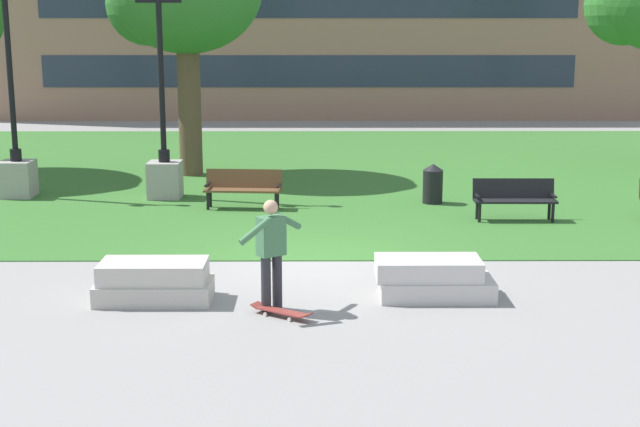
{
  "coord_description": "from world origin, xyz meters",
  "views": [
    {
      "loc": [
        0.04,
        -15.79,
        4.28
      ],
      "look_at": [
        0.12,
        -1.4,
        1.2
      ],
      "focal_mm": 50.0,
      "sensor_mm": 36.0,
      "label": 1
    }
  ],
  "objects_px": {
    "skateboard": "(281,311)",
    "park_bench_near_left": "(243,186)",
    "park_bench_near_right": "(514,197)",
    "person_skateboarder": "(271,248)",
    "trash_bin": "(433,183)",
    "lamp_post_left": "(164,155)",
    "lamp_post_right": "(16,154)",
    "concrete_block_left": "(432,279)",
    "concrete_block_center": "(154,282)"
  },
  "relations": [
    {
      "from": "park_bench_near_left",
      "to": "park_bench_near_right",
      "type": "relative_size",
      "value": 1.02
    },
    {
      "from": "trash_bin",
      "to": "park_bench_near_right",
      "type": "bearing_deg",
      "value": -50.18
    },
    {
      "from": "skateboard",
      "to": "trash_bin",
      "type": "xyz_separation_m",
      "value": [
        3.34,
        8.47,
        0.42
      ]
    },
    {
      "from": "person_skateboarder",
      "to": "trash_bin",
      "type": "distance_m",
      "value": 8.86
    },
    {
      "from": "lamp_post_right",
      "to": "park_bench_near_right",
      "type": "bearing_deg",
      "value": -13.09
    },
    {
      "from": "concrete_block_center",
      "to": "park_bench_near_right",
      "type": "distance_m",
      "value": 9.04
    },
    {
      "from": "person_skateboarder",
      "to": "skateboard",
      "type": "height_order",
      "value": "person_skateboarder"
    },
    {
      "from": "park_bench_near_left",
      "to": "park_bench_near_right",
      "type": "distance_m",
      "value": 6.22
    },
    {
      "from": "concrete_block_center",
      "to": "concrete_block_left",
      "type": "relative_size",
      "value": 0.97
    },
    {
      "from": "concrete_block_center",
      "to": "lamp_post_right",
      "type": "xyz_separation_m",
      "value": [
        -4.93,
        8.56,
        0.8
      ]
    },
    {
      "from": "lamp_post_right",
      "to": "park_bench_near_left",
      "type": "bearing_deg",
      "value": -14.1
    },
    {
      "from": "skateboard",
      "to": "lamp_post_right",
      "type": "distance_m",
      "value": 11.7
    },
    {
      "from": "park_bench_near_left",
      "to": "trash_bin",
      "type": "distance_m",
      "value": 4.56
    },
    {
      "from": "concrete_block_center",
      "to": "lamp_post_right",
      "type": "bearing_deg",
      "value": 119.93
    },
    {
      "from": "concrete_block_center",
      "to": "person_skateboarder",
      "type": "distance_m",
      "value": 2.04
    },
    {
      "from": "person_skateboarder",
      "to": "trash_bin",
      "type": "height_order",
      "value": "person_skateboarder"
    },
    {
      "from": "park_bench_near_right",
      "to": "trash_bin",
      "type": "xyz_separation_m",
      "value": [
        -1.56,
        1.87,
        -0.04
      ]
    },
    {
      "from": "person_skateboarder",
      "to": "park_bench_near_left",
      "type": "xyz_separation_m",
      "value": [
        -1.03,
        7.57,
        -0.44
      ]
    },
    {
      "from": "concrete_block_left",
      "to": "park_bench_near_right",
      "type": "height_order",
      "value": "park_bench_near_right"
    },
    {
      "from": "concrete_block_left",
      "to": "person_skateboarder",
      "type": "relative_size",
      "value": 1.09
    },
    {
      "from": "concrete_block_center",
      "to": "concrete_block_left",
      "type": "xyz_separation_m",
      "value": [
        4.4,
        0.16,
        0.0
      ]
    },
    {
      "from": "skateboard",
      "to": "park_bench_near_right",
      "type": "height_order",
      "value": "park_bench_near_right"
    },
    {
      "from": "park_bench_near_right",
      "to": "lamp_post_right",
      "type": "distance_m",
      "value": 12.18
    },
    {
      "from": "trash_bin",
      "to": "skateboard",
      "type": "bearing_deg",
      "value": -111.53
    },
    {
      "from": "skateboard",
      "to": "trash_bin",
      "type": "height_order",
      "value": "trash_bin"
    },
    {
      "from": "concrete_block_center",
      "to": "lamp_post_left",
      "type": "distance_m",
      "value": 8.53
    },
    {
      "from": "skateboard",
      "to": "lamp_post_left",
      "type": "relative_size",
      "value": 0.18
    },
    {
      "from": "skateboard",
      "to": "person_skateboarder",
      "type": "bearing_deg",
      "value": 114.85
    },
    {
      "from": "park_bench_near_left",
      "to": "trash_bin",
      "type": "relative_size",
      "value": 1.91
    },
    {
      "from": "concrete_block_left",
      "to": "lamp_post_left",
      "type": "distance_m",
      "value": 10.01
    },
    {
      "from": "park_bench_near_right",
      "to": "concrete_block_left",
      "type": "bearing_deg",
      "value": -114.14
    },
    {
      "from": "trash_bin",
      "to": "lamp_post_left",
      "type": "bearing_deg",
      "value": 173.6
    },
    {
      "from": "park_bench_near_left",
      "to": "lamp_post_right",
      "type": "relative_size",
      "value": 0.34
    },
    {
      "from": "park_bench_near_right",
      "to": "lamp_post_left",
      "type": "distance_m",
      "value": 8.56
    },
    {
      "from": "concrete_block_center",
      "to": "lamp_post_left",
      "type": "relative_size",
      "value": 0.34
    },
    {
      "from": "park_bench_near_left",
      "to": "park_bench_near_right",
      "type": "xyz_separation_m",
      "value": [
        6.08,
        -1.31,
        0.0
      ]
    },
    {
      "from": "lamp_post_left",
      "to": "skateboard",
      "type": "bearing_deg",
      "value": -70.61
    },
    {
      "from": "concrete_block_left",
      "to": "park_bench_near_left",
      "type": "height_order",
      "value": "park_bench_near_left"
    },
    {
      "from": "skateboard",
      "to": "trash_bin",
      "type": "distance_m",
      "value": 9.11
    },
    {
      "from": "concrete_block_center",
      "to": "concrete_block_left",
      "type": "distance_m",
      "value": 4.4
    },
    {
      "from": "lamp_post_left",
      "to": "park_bench_near_left",
      "type": "bearing_deg",
      "value": -32.31
    },
    {
      "from": "skateboard",
      "to": "park_bench_near_left",
      "type": "relative_size",
      "value": 0.52
    },
    {
      "from": "person_skateboarder",
      "to": "skateboard",
      "type": "distance_m",
      "value": 0.96
    },
    {
      "from": "person_skateboarder",
      "to": "lamp_post_left",
      "type": "bearing_deg",
      "value": 109.17
    },
    {
      "from": "park_bench_near_right",
      "to": "trash_bin",
      "type": "relative_size",
      "value": 1.88
    },
    {
      "from": "park_bench_near_right",
      "to": "lamp_post_left",
      "type": "bearing_deg",
      "value": 162.24
    },
    {
      "from": "concrete_block_left",
      "to": "park_bench_near_left",
      "type": "bearing_deg",
      "value": 117.07
    },
    {
      "from": "concrete_block_center",
      "to": "lamp_post_left",
      "type": "height_order",
      "value": "lamp_post_left"
    },
    {
      "from": "concrete_block_left",
      "to": "park_bench_near_right",
      "type": "relative_size",
      "value": 1.03
    },
    {
      "from": "park_bench_near_left",
      "to": "person_skateboarder",
      "type": "bearing_deg",
      "value": -82.27
    }
  ]
}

